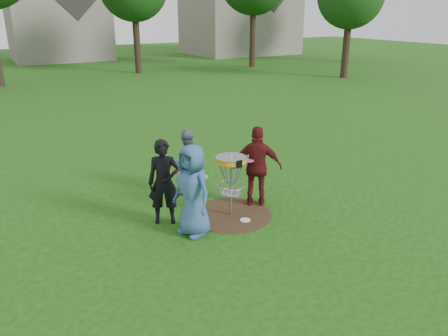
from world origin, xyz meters
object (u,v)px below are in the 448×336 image
player_maroon (257,167)px  player_black (164,182)px  disc_golf_basket (231,171)px  player_blue (192,191)px  player_grey (187,162)px

player_maroon → player_black: bearing=29.1°
player_maroon → disc_golf_basket: size_ratio=1.35×
player_maroon → disc_golf_basket: (-0.79, -0.17, 0.09)m
player_blue → player_grey: bearing=140.9°
player_blue → disc_golf_basket: 1.14m
player_grey → player_black: bearing=66.4°
player_maroon → player_blue: bearing=50.6°
player_blue → player_grey: player_blue is taller
player_grey → disc_golf_basket: 1.61m
player_blue → player_black: bearing=-175.9°
player_maroon → disc_golf_basket: 0.82m
player_blue → player_maroon: player_blue is taller
player_black → disc_golf_basket: size_ratio=1.31×
player_black → player_grey: player_black is taller
player_black → player_grey: size_ratio=1.11×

